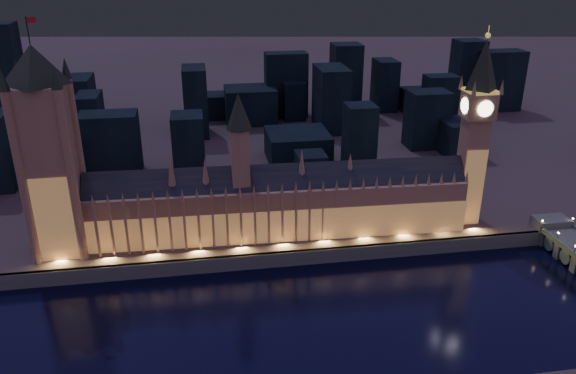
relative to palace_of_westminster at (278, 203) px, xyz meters
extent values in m
plane|color=black|center=(-0.54, -61.74, -26.37)|extent=(2000.00, 2000.00, 0.00)
cube|color=#423730|center=(-0.54, 458.26, -22.37)|extent=(2000.00, 960.00, 8.00)
cube|color=#525343|center=(-0.54, -20.74, -22.37)|extent=(2000.00, 2.50, 8.00)
cube|color=#8C6D4D|center=(0.91, 0.26, -4.37)|extent=(200.54, 26.45, 28.00)
cube|color=#BC8447|center=(0.91, -9.99, -9.37)|extent=(200.00, 0.50, 18.00)
cube|color=black|center=(0.91, 0.26, 12.63)|extent=(200.42, 22.71, 16.26)
cube|color=#8C6D4D|center=(-19.09, 0.26, 25.63)|extent=(9.00, 9.00, 32.00)
cone|color=black|center=(-19.09, 0.26, 50.63)|extent=(13.00, 13.00, 18.00)
cube|color=#8C6D4D|center=(-99.09, -10.34, -4.37)|extent=(1.20, 1.20, 28.00)
cone|color=#8C6D4D|center=(-99.09, -9.74, 12.63)|extent=(2.00, 2.00, 6.00)
cube|color=#8C6D4D|center=(-91.95, -10.34, -4.37)|extent=(1.20, 1.20, 28.00)
cone|color=#8C6D4D|center=(-91.95, -9.74, 12.63)|extent=(2.00, 2.00, 6.00)
cube|color=#8C6D4D|center=(-84.81, -10.34, -4.37)|extent=(1.20, 1.20, 28.00)
cone|color=#8C6D4D|center=(-84.81, -9.74, 12.63)|extent=(2.00, 2.00, 6.00)
cube|color=#8C6D4D|center=(-77.66, -10.34, -4.37)|extent=(1.20, 1.20, 28.00)
cone|color=#8C6D4D|center=(-77.66, -9.74, 12.63)|extent=(2.00, 2.00, 6.00)
cube|color=#8C6D4D|center=(-70.52, -10.34, -4.37)|extent=(1.20, 1.20, 28.00)
cone|color=#8C6D4D|center=(-70.52, -9.74, 12.63)|extent=(2.00, 2.00, 6.00)
cube|color=#8C6D4D|center=(-63.38, -10.34, -4.37)|extent=(1.20, 1.20, 28.00)
cone|color=#8C6D4D|center=(-63.38, -9.74, 12.63)|extent=(2.00, 2.00, 6.00)
cube|color=#8C6D4D|center=(-56.24, -10.34, -4.37)|extent=(1.20, 1.20, 28.00)
cone|color=#8C6D4D|center=(-56.24, -9.74, 12.63)|extent=(2.00, 2.00, 6.00)
cube|color=#8C6D4D|center=(-49.09, -10.34, -4.37)|extent=(1.20, 1.20, 28.00)
cone|color=#8C6D4D|center=(-49.09, -9.74, 12.63)|extent=(2.00, 2.00, 6.00)
cube|color=#8C6D4D|center=(-41.95, -10.34, -4.37)|extent=(1.20, 1.20, 28.00)
cone|color=#8C6D4D|center=(-41.95, -9.74, 12.63)|extent=(2.00, 2.00, 6.00)
cube|color=#8C6D4D|center=(-34.81, -10.34, -4.37)|extent=(1.20, 1.20, 28.00)
cone|color=#8C6D4D|center=(-34.81, -9.74, 12.63)|extent=(2.00, 2.00, 6.00)
cube|color=#8C6D4D|center=(-27.66, -10.34, -4.37)|extent=(1.20, 1.20, 28.00)
cone|color=#8C6D4D|center=(-27.66, -9.74, 12.63)|extent=(2.00, 2.00, 6.00)
cube|color=#8C6D4D|center=(-20.52, -10.34, -4.37)|extent=(1.20, 1.20, 28.00)
cone|color=#8C6D4D|center=(-20.52, -9.74, 12.63)|extent=(2.00, 2.00, 6.00)
cube|color=#8C6D4D|center=(-13.38, -10.34, -4.37)|extent=(1.20, 1.20, 28.00)
cone|color=#8C6D4D|center=(-13.38, -9.74, 12.63)|extent=(2.00, 2.00, 6.00)
cube|color=#8C6D4D|center=(-6.24, -10.34, -4.37)|extent=(1.20, 1.20, 28.00)
cone|color=#8C6D4D|center=(-6.24, -9.74, 12.63)|extent=(2.00, 2.00, 6.00)
cube|color=#8C6D4D|center=(0.91, -10.34, -4.37)|extent=(1.20, 1.20, 28.00)
cone|color=#8C6D4D|center=(0.91, -9.74, 12.63)|extent=(2.00, 2.00, 6.00)
cube|color=#8C6D4D|center=(8.05, -10.34, -4.37)|extent=(1.20, 1.20, 28.00)
cone|color=#8C6D4D|center=(8.05, -9.74, 12.63)|extent=(2.00, 2.00, 6.00)
cube|color=#8C6D4D|center=(15.19, -10.34, -4.37)|extent=(1.20, 1.20, 28.00)
cone|color=#8C6D4D|center=(15.19, -9.74, 12.63)|extent=(2.00, 2.00, 6.00)
cube|color=#8C6D4D|center=(22.34, -10.34, -4.37)|extent=(1.20, 1.20, 28.00)
cone|color=#8C6D4D|center=(22.34, -9.74, 12.63)|extent=(2.00, 2.00, 6.00)
cube|color=#8C6D4D|center=(29.48, -10.34, -4.37)|extent=(1.20, 1.20, 28.00)
cone|color=#8C6D4D|center=(29.48, -9.74, 12.63)|extent=(2.00, 2.00, 6.00)
cube|color=#8C6D4D|center=(36.62, -10.34, -4.37)|extent=(1.20, 1.20, 28.00)
cone|color=#8C6D4D|center=(36.62, -9.74, 12.63)|extent=(2.00, 2.00, 6.00)
cube|color=#8C6D4D|center=(43.76, -10.34, -4.37)|extent=(1.20, 1.20, 28.00)
cone|color=#8C6D4D|center=(43.76, -9.74, 12.63)|extent=(2.00, 2.00, 6.00)
cube|color=#8C6D4D|center=(50.91, -10.34, -4.37)|extent=(1.20, 1.20, 28.00)
cone|color=#8C6D4D|center=(50.91, -9.74, 12.63)|extent=(2.00, 2.00, 6.00)
cube|color=#8C6D4D|center=(58.05, -10.34, -4.37)|extent=(1.20, 1.20, 28.00)
cone|color=#8C6D4D|center=(58.05, -9.74, 12.63)|extent=(2.00, 2.00, 6.00)
cube|color=#8C6D4D|center=(65.19, -10.34, -4.37)|extent=(1.20, 1.20, 28.00)
cone|color=#8C6D4D|center=(65.19, -9.74, 12.63)|extent=(2.00, 2.00, 6.00)
cube|color=#8C6D4D|center=(72.34, -10.34, -4.37)|extent=(1.20, 1.20, 28.00)
cone|color=#8C6D4D|center=(72.34, -9.74, 12.63)|extent=(2.00, 2.00, 6.00)
cube|color=#8C6D4D|center=(79.48, -10.34, -4.37)|extent=(1.20, 1.20, 28.00)
cone|color=#8C6D4D|center=(79.48, -9.74, 12.63)|extent=(2.00, 2.00, 6.00)
cube|color=#8C6D4D|center=(86.62, -10.34, -4.37)|extent=(1.20, 1.20, 28.00)
cone|color=#8C6D4D|center=(86.62, -9.74, 12.63)|extent=(2.00, 2.00, 6.00)
cube|color=#8C6D4D|center=(93.76, -10.34, -4.37)|extent=(1.20, 1.20, 28.00)
cone|color=#8C6D4D|center=(93.76, -9.74, 12.63)|extent=(2.00, 2.00, 6.00)
cube|color=#8C6D4D|center=(100.91, -10.34, -4.37)|extent=(1.20, 1.20, 28.00)
cone|color=#8C6D4D|center=(100.91, -9.74, 12.63)|extent=(2.00, 2.00, 6.00)
cone|color=#8C6D4D|center=(-54.09, 0.26, 22.63)|extent=(4.40, 4.40, 18.00)
cone|color=#8C6D4D|center=(-37.09, 0.26, 20.63)|extent=(4.40, 4.40, 14.00)
cone|color=#8C6D4D|center=(12.91, 0.26, 21.63)|extent=(4.40, 4.40, 16.00)
cone|color=#8C6D4D|center=(38.91, 0.26, 19.63)|extent=(4.40, 4.40, 12.00)
cube|color=#8C6D4D|center=(-110.54, 0.26, 24.50)|extent=(22.48, 22.48, 85.75)
cube|color=#BC8447|center=(-110.54, -10.94, 3.63)|extent=(22.00, 0.50, 44.00)
cone|color=black|center=(-110.54, 0.26, 76.37)|extent=(31.68, 31.68, 18.00)
cylinder|color=black|center=(-110.54, 0.26, 91.37)|extent=(0.50, 0.50, 12.00)
cube|color=#AE181E|center=(-108.34, 0.26, 95.87)|extent=(4.00, 0.15, 2.50)
cylinder|color=#8C6D4D|center=(-121.54, -10.74, 24.50)|extent=(4.40, 4.40, 85.75)
cone|color=black|center=(-121.54, -10.74, 72.37)|extent=(5.20, 5.20, 10.00)
cylinder|color=#8C6D4D|center=(-121.54, 11.26, 24.50)|extent=(4.40, 4.40, 85.75)
cone|color=black|center=(-121.54, 11.26, 72.37)|extent=(5.20, 5.20, 10.00)
cylinder|color=#8C6D4D|center=(-99.54, -10.74, 24.50)|extent=(4.40, 4.40, 85.75)
cone|color=black|center=(-99.54, -10.74, 72.37)|extent=(5.20, 5.20, 10.00)
cylinder|color=#8C6D4D|center=(-99.54, 11.26, 24.50)|extent=(4.40, 4.40, 85.75)
cone|color=black|center=(-99.54, 11.26, 72.37)|extent=(5.20, 5.20, 10.00)
cube|color=#8C6D4D|center=(107.46, 0.26, 11.63)|extent=(12.81, 12.81, 60.00)
cube|color=#BC8447|center=(107.46, -5.94, 3.63)|extent=(12.00, 0.50, 44.00)
cube|color=#8C6D4D|center=(107.46, 0.26, 48.68)|extent=(15.00, 15.00, 14.10)
cube|color=#F2C64C|center=(107.46, 0.26, 56.33)|extent=(15.75, 15.75, 1.20)
cone|color=black|center=(107.46, 0.26, 69.93)|extent=(18.00, 18.00, 26.00)
sphere|color=#F2C64C|center=(107.46, 0.26, 84.43)|extent=(2.80, 2.80, 2.80)
cylinder|color=#F2C64C|center=(107.46, 0.26, 86.93)|extent=(0.40, 0.40, 5.00)
cylinder|color=#FFF2BF|center=(107.46, -7.49, 48.68)|extent=(8.40, 0.50, 8.40)
cylinder|color=#FFF2BF|center=(107.46, 8.01, 48.68)|extent=(8.40, 0.50, 8.40)
cylinder|color=#FFF2BF|center=(99.71, 0.26, 48.68)|extent=(0.50, 8.40, 8.40)
cylinder|color=#FFF2BF|center=(115.21, 0.26, 48.68)|extent=(0.50, 8.40, 8.40)
cone|color=#8C6D4D|center=(99.96, -7.24, 59.73)|extent=(2.60, 2.60, 8.00)
cone|color=#8C6D4D|center=(99.96, 7.76, 59.73)|extent=(2.60, 2.60, 8.00)
cone|color=#8C6D4D|center=(114.96, -7.24, 59.73)|extent=(2.60, 2.60, 8.00)
cone|color=#8C6D4D|center=(114.96, 7.76, 59.73)|extent=(2.60, 2.60, 8.00)
cube|color=#525343|center=(151.11, -16.74, -17.62)|extent=(18.84, 12.00, 9.50)
cylinder|color=black|center=(142.09, -50.31, -13.67)|extent=(0.30, 0.30, 4.40)
sphere|color=#FFD88C|center=(142.09, -50.31, -11.37)|extent=(1.00, 1.00, 1.00)
cube|color=#525343|center=(151.11, -36.02, -22.02)|extent=(16.95, 4.00, 9.50)
cylinder|color=black|center=(142.09, -36.02, -13.67)|extent=(0.30, 0.30, 4.40)
sphere|color=#FFD88C|center=(142.09, -36.02, -11.37)|extent=(1.00, 1.00, 1.00)
cube|color=#525343|center=(151.11, -21.74, -22.02)|extent=(16.95, 4.00, 9.50)
cylinder|color=black|center=(142.09, -21.74, -13.67)|extent=(0.30, 0.30, 4.40)
sphere|color=#FFD88C|center=(142.09, -21.74, -11.37)|extent=(1.00, 1.00, 1.00)
cylinder|color=black|center=(160.13, -21.74, -13.67)|extent=(0.30, 0.30, 4.40)
sphere|color=#FFD88C|center=(160.13, -21.74, -11.37)|extent=(1.00, 1.00, 1.00)
cylinder|color=#415A52|center=(151.11, -28.88, -21.67)|extent=(16.58, 8.00, 8.00)
cube|color=black|center=(31.91, 68.85, -8.21)|extent=(19.03, 19.80, 20.33)
cube|color=black|center=(244.16, 222.39, 9.75)|extent=(42.59, 22.95, 56.24)
cube|color=black|center=(67.44, 80.27, 5.80)|extent=(19.65, 20.18, 48.34)
cube|color=black|center=(46.61, 225.56, -1.26)|extent=(19.44, 30.73, 34.21)
cube|color=black|center=(41.35, 231.86, 10.72)|extent=(37.76, 19.44, 58.19)
cube|color=black|center=(-40.70, 187.81, 9.67)|extent=(18.99, 34.57, 56.09)
cube|color=black|center=(-46.75, 95.26, 2.98)|extent=(21.11, 25.14, 42.71)
cube|color=black|center=(-98.87, 106.93, 2.90)|extent=(38.19, 23.57, 42.54)
cube|color=black|center=(174.10, 221.24, -7.47)|extent=(43.78, 39.06, 21.81)
cube|color=black|center=(-142.39, 254.22, 0.65)|extent=(19.72, 40.72, 38.04)
cube|color=black|center=(7.08, 218.04, -2.90)|extent=(44.53, 36.65, 30.94)
cube|color=black|center=(-17.76, 238.11, -7.52)|extent=(40.45, 27.15, 21.70)
cube|color=black|center=(-129.46, 96.34, -2.65)|extent=(24.19, 23.03, 31.45)
cube|color=black|center=(72.18, 183.82, 8.34)|extent=(24.63, 41.01, 53.42)
cube|color=black|center=(-126.82, 198.80, -0.95)|extent=(18.33, 34.81, 34.85)
cube|color=black|center=(31.01, 112.84, -7.74)|extent=(44.15, 42.43, 21.26)
cube|color=black|center=(135.03, 127.58, 3.60)|extent=(30.39, 22.61, 43.94)
cube|color=black|center=(175.66, 197.75, 1.75)|extent=(28.33, 19.81, 40.24)
cube|color=black|center=(152.47, 108.75, -5.78)|extent=(24.83, 31.49, 25.19)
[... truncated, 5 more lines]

